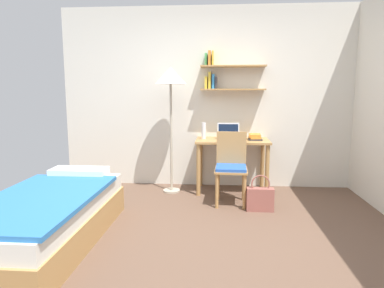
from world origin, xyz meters
name	(u,v)px	position (x,y,z in m)	size (l,w,h in m)	color
ground_plane	(206,242)	(0.00, 0.00, 0.00)	(5.28, 5.28, 0.00)	brown
wall_back	(212,98)	(0.00, 2.02, 1.31)	(4.40, 0.27, 2.60)	silver
bed	(48,218)	(-1.46, -0.14, 0.24)	(0.90, 1.98, 0.54)	#B2844C
desk	(232,149)	(0.29, 1.70, 0.60)	(1.01, 0.59, 0.74)	#B2844C
desk_chair	(231,165)	(0.26, 1.18, 0.49)	(0.41, 0.44, 0.89)	#B2844C
standing_lamp	(171,82)	(-0.55, 1.61, 1.53)	(0.43, 0.43, 1.72)	#B2A893
laptop	(228,135)	(0.24, 1.71, 0.79)	(0.31, 0.24, 0.23)	#B7BABF
water_bottle	(204,131)	(-0.11, 1.74, 0.85)	(0.06, 0.06, 0.23)	silver
book_stack	(255,137)	(0.60, 1.70, 0.78)	(0.18, 0.23, 0.08)	#333338
handbag	(260,198)	(0.60, 0.90, 0.15)	(0.32, 0.11, 0.43)	#99564C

